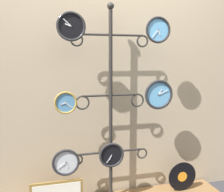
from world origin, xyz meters
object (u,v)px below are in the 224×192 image
clock_middle_right (159,95)px  vinyl_record (182,177)px  clock_top_left (71,26)px  display_stand (111,141)px  clock_bottom_left (66,162)px  clock_bottom_center (111,155)px  clock_top_right (158,30)px  clock_middle_left (66,103)px

clock_middle_right → vinyl_record: 0.91m
clock_top_left → vinyl_record: bearing=3.2°
clock_top_left → vinyl_record: 1.81m
clock_top_left → vinyl_record: clock_top_left is taller
display_stand → vinyl_record: size_ratio=6.24×
clock_bottom_left → vinyl_record: size_ratio=0.81×
clock_bottom_center → vinyl_record: bearing=3.1°
clock_top_left → clock_middle_right: (0.79, 0.01, -0.58)m
clock_bottom_left → clock_bottom_center: size_ratio=1.05×
clock_middle_right → clock_top_right: bearing=-160.0°
clock_top_right → clock_bottom_center: bearing=177.1°
clock_top_right → clock_bottom_left: 1.42m
clock_bottom_left → clock_bottom_center: clock_bottom_center is taller
clock_top_left → clock_middle_right: clock_top_left is taller
clock_middle_left → clock_middle_right: (0.84, -0.01, 0.04)m
clock_top_left → clock_bottom_left: clock_top_left is taller
clock_middle_left → clock_bottom_left: 0.53m
clock_middle_left → clock_top_left: bearing=-18.9°
clock_top_left → clock_bottom_center: bearing=3.2°
clock_top_left → clock_bottom_center: size_ratio=1.03×
clock_middle_left → clock_bottom_left: bearing=125.0°
clock_top_left → clock_top_right: size_ratio=1.03×
clock_top_left → vinyl_record: size_ratio=0.79×
display_stand → clock_bottom_left: display_stand is taller
clock_middle_left → clock_bottom_center: size_ratio=0.84×
display_stand → clock_top_right: bearing=-15.7°
clock_bottom_left → clock_top_left: bearing=-26.9°
display_stand → clock_middle_left: 0.59m
display_stand → clock_top_left: size_ratio=7.85×
clock_bottom_left → display_stand: bearing=10.2°
clock_middle_left → vinyl_record: clock_middle_left is taller
clock_top_left → clock_middle_left: size_ratio=1.24×
clock_top_left → clock_bottom_left: 1.16m
display_stand → clock_top_right: size_ratio=8.05×
display_stand → clock_middle_right: 0.62m
clock_bottom_center → display_stand: bearing=79.9°
clock_bottom_center → vinyl_record: 0.82m
clock_top_left → clock_top_right: 0.76m
clock_top_right → clock_middle_right: (0.03, 0.01, -0.58)m
clock_bottom_left → vinyl_record: 1.20m
display_stand → clock_top_right: display_stand is taller
clock_middle_right → display_stand: bearing=166.5°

